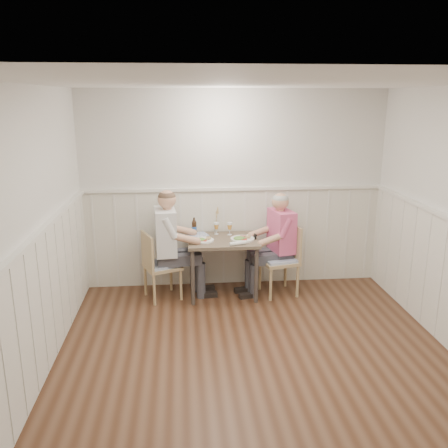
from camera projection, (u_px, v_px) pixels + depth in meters
name	position (u px, v px, depth m)	size (l,w,h in m)	color
ground_plane	(260.00, 371.00, 4.45)	(4.50, 4.50, 0.00)	#422616
room_shell	(264.00, 215.00, 4.05)	(4.04, 4.54, 2.60)	silver
wainscot	(250.00, 276.00, 4.93)	(4.00, 4.49, 1.34)	beige
dining_table	(223.00, 247.00, 6.03)	(0.89, 0.70, 0.75)	#4D3E32
chair_right	(283.00, 257.00, 6.11)	(0.51, 0.51, 0.92)	tan
chair_left	(158.00, 263.00, 5.94)	(0.53, 0.53, 0.87)	tan
man_in_pink	(278.00, 250.00, 6.15)	(0.68, 0.49, 1.34)	#3F3F47
diner_cream	(170.00, 253.00, 5.96)	(0.69, 0.48, 1.42)	#3F3F47
plate_man	(242.00, 238.00, 5.96)	(0.30, 0.30, 0.08)	white
plate_diner	(202.00, 240.00, 5.91)	(0.27, 0.27, 0.07)	white
beer_glass_a	(230.00, 227.00, 6.16)	(0.07, 0.07, 0.17)	silver
beer_glass_b	(216.00, 226.00, 6.18)	(0.06, 0.06, 0.16)	silver
beer_bottle	(194.00, 227.00, 6.17)	(0.06, 0.06, 0.23)	black
rolled_napkin	(238.00, 243.00, 5.75)	(0.22, 0.11, 0.05)	white
grass_vase	(216.00, 221.00, 6.25)	(0.04, 0.04, 0.37)	silver
gingham_mat	(197.00, 235.00, 6.18)	(0.33, 0.29, 0.01)	#526AA3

